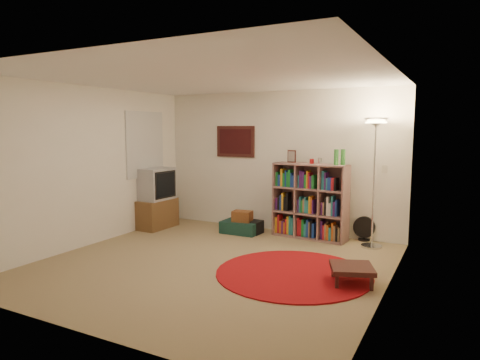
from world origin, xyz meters
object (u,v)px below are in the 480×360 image
at_px(suitcase, 241,227).
at_px(side_table, 352,269).
at_px(tv_stand, 155,199).
at_px(floor_fan, 364,229).
at_px(bookshelf, 309,202).
at_px(floor_lamp, 375,140).

relative_size(suitcase, side_table, 1.04).
height_order(tv_stand, suitcase, tv_stand).
bearing_deg(floor_fan, bookshelf, -168.83).
height_order(floor_lamp, suitcase, floor_lamp).
xyz_separation_m(bookshelf, suitcase, (-1.17, -0.25, -0.50)).
bearing_deg(side_table, suitcase, 145.39).
xyz_separation_m(floor_lamp, suitcase, (-2.23, -0.14, -1.56)).
distance_m(floor_lamp, suitcase, 2.72).
height_order(floor_fan, tv_stand, tv_stand).
xyz_separation_m(bookshelf, tv_stand, (-2.79, -0.61, -0.07)).
distance_m(floor_lamp, floor_fan, 1.51).
xyz_separation_m(floor_fan, suitcase, (-2.04, -0.48, -0.10)).
bearing_deg(floor_lamp, floor_fan, 118.69).
height_order(floor_lamp, side_table, floor_lamp).
distance_m(floor_lamp, tv_stand, 4.04).
relative_size(bookshelf, side_table, 2.39).
xyz_separation_m(floor_lamp, side_table, (0.09, -1.74, -1.48)).
bearing_deg(bookshelf, floor_fan, 20.69).
height_order(bookshelf, floor_fan, bookshelf).
relative_size(floor_lamp, side_table, 3.16).
bearing_deg(suitcase, bookshelf, 11.85).
relative_size(bookshelf, floor_lamp, 0.76).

